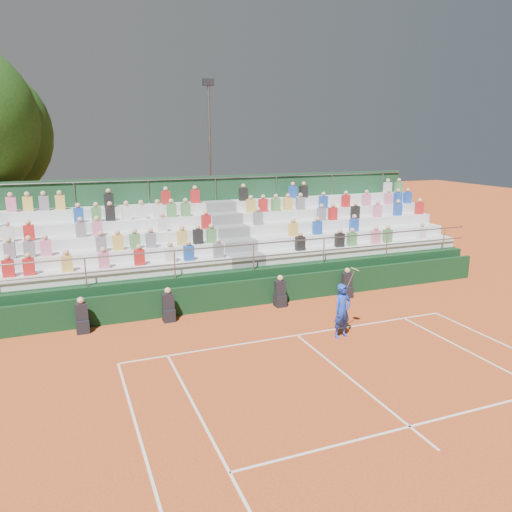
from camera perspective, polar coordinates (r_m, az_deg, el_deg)
name	(u,v)px	position (r m, az deg, el deg)	size (l,w,h in m)	color
ground	(297,335)	(15.98, 4.70, -9.03)	(90.00, 90.00, 0.00)	#C34F20
courtside_wall	(259,292)	(18.55, 0.34, -4.11)	(20.00, 0.15, 1.00)	black
line_officials	(227,300)	(17.70, -3.33, -5.09)	(10.16, 0.40, 1.19)	black
grandstand	(230,258)	(21.32, -2.97, -0.18)	(20.00, 5.20, 4.40)	black
tennis_player	(342,311)	(15.74, 9.84, -6.17)	(0.88, 0.54, 2.22)	#193AC0
floodlight_mast	(210,153)	(27.93, -5.31, 11.63)	(0.60, 0.25, 9.10)	gray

